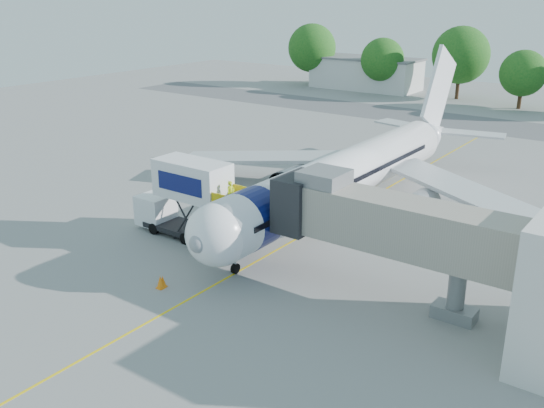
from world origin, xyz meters
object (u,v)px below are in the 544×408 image
Objects in this scene: jet_bridge at (379,222)px; catering_hiloader at (186,199)px; ground_tug at (136,315)px; aircraft at (349,174)px.

jet_bridge reaches higher than catering_hiloader.
catering_hiloader is 2.42× the size of ground_tug.
ground_tug is at bearing -90.01° from aircraft.
jet_bridge is at bearing -54.30° from aircraft.
ground_tug is (-8.00, -10.28, -3.60)m from jet_bridge.
jet_bridge is 1.64× the size of catering_hiloader.
ground_tug is (6.27, -10.28, -2.02)m from catering_hiloader.
catering_hiloader is (-14.26, -0.00, -1.58)m from jet_bridge.
aircraft reaches higher than jet_bridge.
ground_tug is (-0.00, -21.40, -2.21)m from aircraft.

